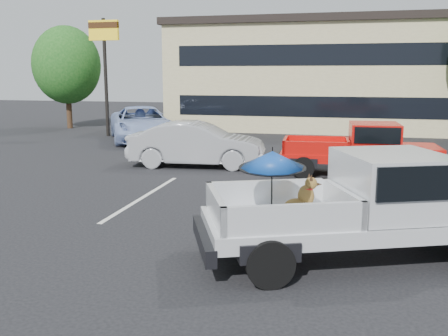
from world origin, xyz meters
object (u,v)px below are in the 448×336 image
(tree_back, at_px, (411,55))
(silver_pickup, at_px, (378,200))
(tree_left, at_px, (67,65))
(silver_sedan, at_px, (197,144))
(blue_suv, at_px, (141,124))
(motel_sign, at_px, (104,45))
(red_pickup, at_px, (369,147))

(tree_back, xyz_separation_m, silver_pickup, (-3.27, -25.20, -3.36))
(tree_left, height_order, silver_sedan, tree_left)
(silver_pickup, xyz_separation_m, blue_suv, (-10.25, 13.84, -0.22))
(motel_sign, xyz_separation_m, silver_pickup, (12.73, -15.20, -3.60))
(motel_sign, distance_m, tree_left, 5.08)
(motel_sign, height_order, silver_pickup, motel_sign)
(motel_sign, xyz_separation_m, tree_left, (-4.00, 3.00, -0.92))
(tree_back, bearing_deg, blue_suv, -139.99)
(tree_left, height_order, red_pickup, tree_left)
(motel_sign, relative_size, red_pickup, 1.15)
(tree_left, xyz_separation_m, silver_sedan, (11.09, -10.33, -2.95))
(silver_pickup, distance_m, blue_suv, 17.23)
(silver_pickup, bearing_deg, silver_sedan, 103.16)
(tree_left, relative_size, silver_pickup, 1.00)
(tree_left, distance_m, red_pickup, 20.15)
(motel_sign, bearing_deg, tree_left, 143.13)
(silver_pickup, bearing_deg, red_pickup, 66.33)
(blue_suv, bearing_deg, tree_back, 11.67)
(silver_sedan, bearing_deg, tree_back, -32.50)
(motel_sign, bearing_deg, silver_pickup, -50.06)
(red_pickup, height_order, silver_sedan, red_pickup)
(tree_back, height_order, silver_pickup, tree_back)
(tree_back, relative_size, blue_suv, 1.19)
(motel_sign, bearing_deg, blue_suv, -28.67)
(tree_back, xyz_separation_m, blue_suv, (-13.53, -11.35, -3.58))
(red_pickup, bearing_deg, tree_left, 144.85)
(silver_pickup, height_order, blue_suv, silver_pickup)
(silver_sedan, bearing_deg, tree_left, 41.76)
(motel_sign, xyz_separation_m, red_pickup, (12.89, -7.63, -3.73))
(tree_back, bearing_deg, red_pickup, -100.01)
(tree_back, bearing_deg, silver_sedan, -117.22)
(motel_sign, distance_m, silver_sedan, 10.90)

